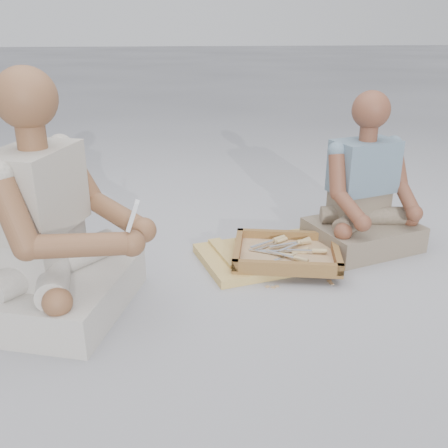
{
  "coord_description": "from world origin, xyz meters",
  "views": [
    {
      "loc": [
        -0.34,
        -1.75,
        1.08
      ],
      "look_at": [
        -0.09,
        0.19,
        0.3
      ],
      "focal_mm": 40.0,
      "sensor_mm": 36.0,
      "label": 1
    }
  ],
  "objects": [
    {
      "name": "ground",
      "position": [
        0.0,
        0.0,
        0.0
      ],
      "size": [
        60.0,
        60.0,
        0.0
      ],
      "primitive_type": "plane",
      "color": "#A2A2A7",
      "rests_on": "ground"
    },
    {
      "name": "carved_panel",
      "position": [
        0.16,
        0.44,
        0.02
      ],
      "size": [
        0.72,
        0.56,
        0.04
      ],
      "primitive_type": "cube",
      "rotation": [
        0.0,
        0.0,
        0.22
      ],
      "color": "#A17D3E",
      "rests_on": "ground"
    },
    {
      "name": "tool_tray",
      "position": [
        0.23,
        0.36,
        0.06
      ],
      "size": [
        0.57,
        0.49,
        0.06
      ],
      "rotation": [
        0.0,
        0.0,
        -0.22
      ],
      "color": "brown",
      "rests_on": "carved_panel"
    },
    {
      "name": "chisel_0",
      "position": [
        0.22,
        0.49,
        0.07
      ],
      "size": [
        0.19,
        0.13,
        0.02
      ],
      "rotation": [
        0.0,
        0.0,
        0.58
      ],
      "color": "silver",
      "rests_on": "tool_tray"
    },
    {
      "name": "chisel_1",
      "position": [
        0.26,
        0.27,
        0.08
      ],
      "size": [
        0.17,
        0.16,
        0.02
      ],
      "rotation": [
        0.0,
        0.0,
        -0.75
      ],
      "color": "silver",
      "rests_on": "tool_tray"
    },
    {
      "name": "chisel_2",
      "position": [
        0.21,
        0.49,
        0.08
      ],
      "size": [
        0.2,
        0.12,
        0.02
      ],
      "rotation": [
        0.0,
        0.0,
        0.51
      ],
      "color": "silver",
      "rests_on": "tool_tray"
    },
    {
      "name": "chisel_3",
      "position": [
        0.32,
        0.45,
        0.08
      ],
      "size": [
        0.22,
        0.07,
        0.02
      ],
      "rotation": [
        0.0,
        0.0,
        0.24
      ],
      "color": "silver",
      "rests_on": "tool_tray"
    },
    {
      "name": "chisel_4",
      "position": [
        0.37,
        0.34,
        0.08
      ],
      "size": [
        0.22,
        0.06,
        0.02
      ],
      "rotation": [
        0.0,
        0.0,
        -0.19
      ],
      "color": "silver",
      "rests_on": "tool_tray"
    },
    {
      "name": "chisel_5",
      "position": [
        0.3,
        0.36,
        0.07
      ],
      "size": [
        0.2,
        0.12,
        0.02
      ],
      "rotation": [
        0.0,
        0.0,
        0.5
      ],
      "color": "silver",
      "rests_on": "tool_tray"
    },
    {
      "name": "chisel_6",
      "position": [
        0.33,
        0.45,
        0.08
      ],
      "size": [
        0.22,
        0.06,
        0.02
      ],
      "rotation": [
        0.0,
        0.0,
        0.21
      ],
      "color": "silver",
      "rests_on": "tool_tray"
    },
    {
      "name": "chisel_7",
      "position": [
        0.33,
        0.44,
        0.08
      ],
      "size": [
        0.19,
        0.14,
        0.02
      ],
      "rotation": [
        0.0,
        0.0,
        0.6
      ],
      "color": "silver",
      "rests_on": "tool_tray"
    },
    {
      "name": "chisel_8",
      "position": [
        0.21,
        0.34,
        0.07
      ],
      "size": [
        0.2,
        0.12,
        0.02
      ],
      "rotation": [
        0.0,
        0.0,
        -0.51
      ],
      "color": "silver",
      "rests_on": "tool_tray"
    },
    {
      "name": "chisel_9",
      "position": [
        0.27,
        0.36,
        0.07
      ],
      "size": [
        0.22,
        0.06,
        0.02
      ],
      "rotation": [
        0.0,
        0.0,
        -0.21
      ],
      "color": "silver",
      "rests_on": "tool_tray"
    },
    {
      "name": "wood_chip_0",
      "position": [
        0.04,
        0.41,
        0.0
      ],
      "size": [
        0.02,
        0.02,
        0.0
      ],
      "primitive_type": "cube",
      "rotation": [
        0.0,
        0.0,
        0.89
      ],
      "color": "tan",
      "rests_on": "ground"
    },
    {
      "name": "wood_chip_1",
      "position": [
        0.16,
        0.52,
        0.0
      ],
      "size": [
        0.02,
        0.02,
        0.0
      ],
      "primitive_type": "cube",
      "rotation": [
        0.0,
        0.0,
        1.62
      ],
      "color": "tan",
      "rests_on": "ground"
    },
    {
      "name": "wood_chip_2",
      "position": [
        0.23,
        0.43,
        0.0
      ],
      "size": [
        0.02,
        0.02,
        0.0
      ],
      "primitive_type": "cube",
      "rotation": [
        0.0,
        0.0,
        0.99
      ],
      "color": "tan",
      "rests_on": "ground"
    },
    {
      "name": "wood_chip_3",
      "position": [
        0.28,
        0.73,
        0.0
      ],
      "size": [
        0.02,
        0.02,
        0.0
      ],
      "primitive_type": "cube",
      "rotation": [
        0.0,
        0.0,
        2.97
      ],
      "color": "tan",
      "rests_on": "ground"
    },
    {
      "name": "wood_chip_4",
      "position": [
        0.39,
        0.18,
        0.0
      ],
      "size": [
        0.02,
        0.02,
        0.0
      ],
      "primitive_type": "cube",
      "rotation": [
        0.0,
        0.0,
        0.09
      ],
      "color": "tan",
      "rests_on": "ground"
    },
    {
      "name": "wood_chip_5",
      "position": [
        0.03,
        0.63,
        0.0
      ],
      "size": [
        0.02,
        0.02,
        0.0
      ],
      "primitive_type": "cube",
      "rotation": [
        0.0,
        0.0,
        1.09
      ],
      "color": "tan",
      "rests_on": "ground"
    },
    {
      "name": "wood_chip_6",
      "position": [
        0.15,
        0.75,
        0.0
      ],
      "size": [
        0.02,
        0.02,
        0.0
      ],
      "primitive_type": "cube",
      "rotation": [
        0.0,
        0.0,
        1.47
      ],
      "color": "tan",
      "rests_on": "ground"
    },
    {
      "name": "wood_chip_7",
      "position": [
        0.1,
        0.16,
        0.0
      ],
      "size": [
        0.02,
        0.02,
        0.0
      ],
      "primitive_type": "cube",
      "rotation": [
        0.0,
        0.0,
        0.69
      ],
      "color": "tan",
      "rests_on": "ground"
    },
    {
      "name": "wood_chip_8",
      "position": [
        0.24,
        0.65,
        0.0
      ],
      "size": [
        0.02,
        0.02,
        0.0
      ],
      "primitive_type": "cube",
      "rotation": [
        0.0,
        0.0,
        2.39
      ],
      "color": "tan",
      "rests_on": "ground"
    },
    {
      "name": "wood_chip_9",
      "position": [
        0.14,
        0.16,
        0.0
      ],
      "size": [
        0.02,
        0.02,
        0.0
      ],
      "primitive_type": "cube",
      "rotation": [
        0.0,
        0.0,
        0.0
      ],
      "color": "tan",
      "rests_on": "ground"
    },
    {
      "name": "wood_chip_10",
      "position": [
        0.4,
        0.27,
        0.0
      ],
      "size": [
        0.02,
        0.02,
        0.0
      ],
      "primitive_type": "cube",
      "rotation": [
        0.0,
        0.0,
        2.18
      ],
      "color": "tan",
      "rests_on": "ground"
    },
    {
      "name": "wood_chip_11",
      "position": [
        0.18,
        0.43,
        0.0
      ],
      "size": [
        0.02,
        0.02,
        0.0
      ],
      "primitive_type": "cube",
      "rotation": [
        0.0,
        0.0,
        1.32
      ],
      "color": "tan",
      "rests_on": "ground"
    },
    {
      "name": "wood_chip_12",
      "position": [
        0.51,
        0.65,
        0.0
      ],
      "size": [
        0.02,
        0.02,
        0.0
      ],
      "primitive_type": "cube",
      "rotation": [
        0.0,
        0.0,
        2.79
      ],
      "color": "tan",
      "rests_on": "ground"
    },
    {
      "name": "wood_chip_13",
      "position": [
        0.39,
        0.15,
        0.0
      ],
      "size": [
        0.02,
        0.02,
        0.0
      ],
      "primitive_type": "cube",
      "rotation": [
        0.0,
        0.0,
        1.78
      ],
      "color": "tan",
      "rests_on": "ground"
    },
    {
      "name": "wood_chip_14",
      "position": [
        0.03,
        0.68,
        0.0
      ],
      "size": [
        0.02,
        0.02,
        0.0
      ],
      "primitive_type": "cube",
      "rotation": [
        0.0,
        0.0,
        1.18
      ],
      "color": "tan",
      "rests_on": "ground"
    },
    {
      "name": "wood_chip_15",
      "position": [
        0.13,
        0.15,
        0.0
      ],
      "size": [
        0.02,
        0.02,
        0.0
      ],
      "primitive_type": "cube",
      "rotation": [
        0.0,
        0.0,
        2.59
      ],
      "color": "tan",
      "rests_on": "ground"
    },
    {
      "name": "craftsman",
      "position": [
        -0.77,
        0.09,
        0.33
      ],
      "size": [
        0.72,
        0.73,
        0.96
      ],
      "rotation": [
        0.0,
        0.0,
        -1.89
      ],
      "color": "#B8B2AA",
      "rests_on": "ground"
    },
    {
      "name": "companion",
      "position": [
        0.68,
        0.55,
        0.27
      ],
      "size": [
        0.61,
        0.54,
        0.8
      ],
      "rotation": [
        0.0,
        0.0,
        3.44
      ],
      "color": "#7C6A59",
      "rests_on": "ground"
    },
    {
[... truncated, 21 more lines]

